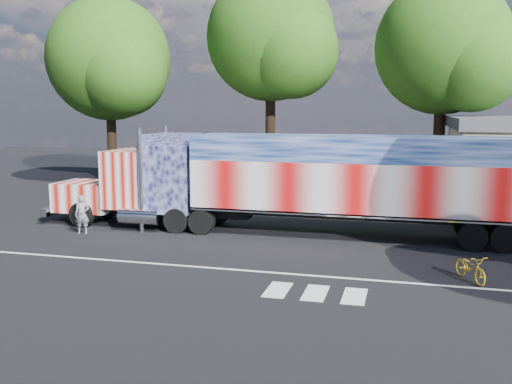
% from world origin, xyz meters
% --- Properties ---
extents(ground, '(100.00, 100.00, 0.00)m').
position_xyz_m(ground, '(0.00, 0.00, 0.00)').
color(ground, black).
extents(lane_markings, '(30.00, 2.67, 0.01)m').
position_xyz_m(lane_markings, '(1.71, -3.77, 0.01)').
color(lane_markings, silver).
rests_on(lane_markings, ground).
extents(semi_truck, '(22.55, 3.56, 4.81)m').
position_xyz_m(semi_truck, '(1.76, 3.35, 2.47)').
color(semi_truck, black).
rests_on(semi_truck, ground).
extents(coach_bus, '(13.09, 3.05, 3.81)m').
position_xyz_m(coach_bus, '(-2.63, 11.90, 1.97)').
color(coach_bus, white).
rests_on(coach_bus, ground).
extents(woman, '(0.75, 0.63, 1.76)m').
position_xyz_m(woman, '(-7.64, 0.88, 0.88)').
color(woman, slate).
rests_on(woman, ground).
extents(bicycle, '(1.32, 1.81, 0.91)m').
position_xyz_m(bicycle, '(8.76, -2.22, 0.45)').
color(bicycle, gold).
rests_on(bicycle, ground).
extents(tree_n_mid, '(9.47, 9.02, 15.14)m').
position_xyz_m(tree_n_mid, '(-2.88, 18.25, 10.56)').
color(tree_n_mid, black).
rests_on(tree_n_mid, ground).
extents(tree_ne_a, '(8.56, 8.16, 13.41)m').
position_xyz_m(tree_ne_a, '(8.54, 15.18, 9.27)').
color(tree_ne_a, black).
rests_on(tree_ne_a, ground).
extents(tree_nw_a, '(9.50, 9.05, 13.78)m').
position_xyz_m(tree_nw_a, '(-14.86, 16.96, 9.20)').
color(tree_nw_a, black).
rests_on(tree_nw_a, ground).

